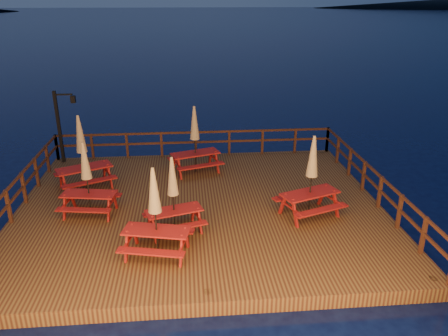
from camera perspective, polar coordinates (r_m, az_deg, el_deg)
The scene contains 11 objects.
ground at distance 14.85m, azimuth -3.09°, elevation -6.20°, with size 500.00×500.00×0.00m, color #050A33.
deck at distance 14.75m, azimuth -3.11°, elevation -5.51°, with size 12.00×10.00×0.40m, color #401F14.
deck_piles at distance 14.99m, azimuth -3.07°, elevation -7.21°, with size 11.44×9.44×1.40m.
railing at distance 15.98m, azimuth -3.43°, elevation 0.48°, with size 11.80×9.75×1.10m.
lamp_post at distance 18.96m, azimuth -20.39°, elevation 5.86°, with size 0.85×0.18×3.00m.
picnic_table_0 at distance 11.52m, azimuth -8.98°, elevation -5.59°, with size 2.05×1.81×2.53m.
picnic_table_1 at distance 13.67m, azimuth 11.36°, elevation -0.95°, with size 2.26×2.07×2.64m.
picnic_table_2 at distance 16.88m, azimuth -3.83°, elevation 3.86°, with size 2.24×2.03×2.65m.
picnic_table_3 at distance 14.18m, azimuth -17.48°, elevation -1.23°, with size 1.89×1.64×2.42m.
picnic_table_4 at distance 16.14m, azimuth -18.05°, elevation 2.08°, with size 2.39×2.23×2.72m.
picnic_table_5 at distance 12.64m, azimuth -6.66°, elevation -3.38°, with size 1.96×1.76×2.34m.
Camera 1 is at (-0.38, -13.11, 6.95)m, focal length 35.00 mm.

